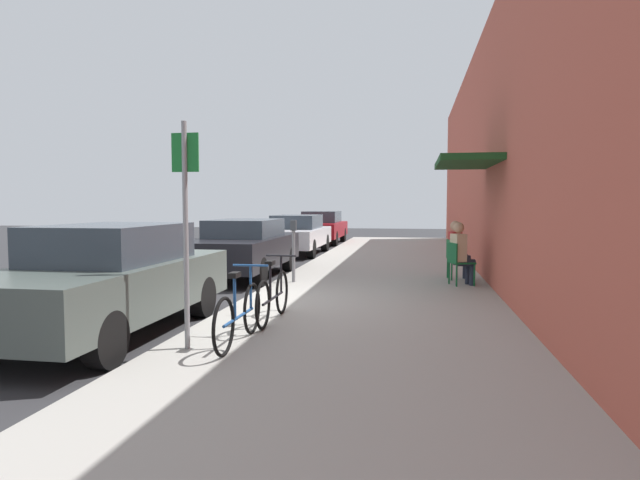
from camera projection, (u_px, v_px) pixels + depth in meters
name	position (u px, v px, depth m)	size (l,w,h in m)	color
ground_plane	(238.00, 308.00, 9.32)	(60.00, 60.00, 0.00)	#2D2D30
sidewalk_slab	(377.00, 290.00, 10.90)	(4.50, 32.00, 0.12)	#9E9B93
building_facade	(505.00, 144.00, 10.30)	(1.40, 32.00, 5.84)	#BC5442
parked_car_0	(109.00, 279.00, 7.34)	(1.80, 4.40, 1.51)	#47514C
parked_car_1	(244.00, 247.00, 13.14)	(1.80, 4.40, 1.40)	black
parked_car_2	(297.00, 234.00, 19.04)	(1.80, 4.40, 1.38)	silver
parked_car_3	(322.00, 227.00, 24.16)	(1.80, 4.40, 1.44)	maroon
parking_meter	(294.00, 246.00, 11.51)	(0.12, 0.10, 1.32)	slate
street_sign	(186.00, 217.00, 6.18)	(0.32, 0.06, 2.60)	gray
bicycle_0	(239.00, 314.00, 6.44)	(0.46, 1.71, 0.90)	black
bicycle_1	(273.00, 296.00, 7.70)	(0.46, 1.71, 0.90)	black
cafe_chair_0	(458.00, 261.00, 11.09)	(0.56, 0.56, 0.87)	#14592D
seated_patron_0	(461.00, 251.00, 11.09)	(0.51, 0.47, 1.29)	#232838
cafe_chair_1	(455.00, 256.00, 11.96)	(0.51, 0.51, 0.87)	#14592D
seated_patron_1	(458.00, 248.00, 11.95)	(0.47, 0.42, 1.29)	#232838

